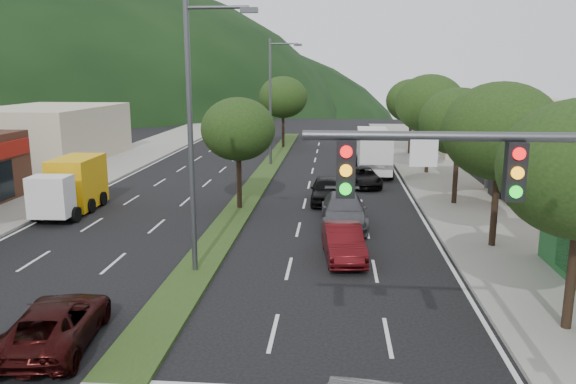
# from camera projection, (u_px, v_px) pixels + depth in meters

# --- Properties ---
(sidewalk_right) EXTENTS (5.00, 90.00, 0.15)m
(sidewalk_right) POSITION_uv_depth(u_px,v_px,m) (446.00, 187.00, 36.78)
(sidewalk_right) COLOR gray
(sidewalk_right) RESTS_ON ground
(sidewalk_left) EXTENTS (6.00, 90.00, 0.15)m
(sidewalk_left) POSITION_uv_depth(u_px,v_px,m) (71.00, 181.00, 38.88)
(sidewalk_left) COLOR gray
(sidewalk_left) RESTS_ON ground
(median) EXTENTS (1.60, 56.00, 0.12)m
(median) POSITION_uv_depth(u_px,v_px,m) (263.00, 176.00, 40.73)
(median) COLOR #203814
(median) RESTS_ON ground
(traffic_signal) EXTENTS (6.12, 0.40, 7.00)m
(traffic_signal) POSITION_uv_depth(u_px,v_px,m) (544.00, 228.00, 10.25)
(traffic_signal) COLOR #47494C
(traffic_signal) RESTS_ON ground
(gas_canopy) EXTENTS (12.20, 8.20, 5.25)m
(gas_canopy) POSITION_uv_depth(u_px,v_px,m) (575.00, 121.00, 32.37)
(gas_canopy) COLOR silver
(gas_canopy) RESTS_ON ground
(bldg_left_far) EXTENTS (9.00, 14.00, 4.60)m
(bldg_left_far) POSITION_uv_depth(u_px,v_px,m) (50.00, 134.00, 47.67)
(bldg_left_far) COLOR beige
(bldg_left_far) RESTS_ON ground
(bldg_right_far) EXTENTS (10.00, 16.00, 5.20)m
(bldg_right_far) POSITION_uv_depth(u_px,v_px,m) (484.00, 123.00, 54.19)
(bldg_right_far) COLOR beige
(bldg_right_far) RESTS_ON ground
(tree_r_b) EXTENTS (4.80, 4.80, 6.94)m
(tree_r_b) POSITION_uv_depth(u_px,v_px,m) (501.00, 131.00, 23.12)
(tree_r_b) COLOR black
(tree_r_b) RESTS_ON sidewalk_right
(tree_r_c) EXTENTS (4.40, 4.40, 6.48)m
(tree_r_c) POSITION_uv_depth(u_px,v_px,m) (459.00, 122.00, 30.97)
(tree_r_c) COLOR black
(tree_r_c) RESTS_ON sidewalk_right
(tree_r_d) EXTENTS (5.00, 5.00, 7.17)m
(tree_r_d) POSITION_uv_depth(u_px,v_px,m) (430.00, 104.00, 40.63)
(tree_r_d) COLOR black
(tree_r_d) RESTS_ON sidewalk_right
(tree_r_e) EXTENTS (4.60, 4.60, 6.71)m
(tree_r_e) POSITION_uv_depth(u_px,v_px,m) (412.00, 101.00, 50.43)
(tree_r_e) COLOR black
(tree_r_e) RESTS_ON sidewalk_right
(tree_med_near) EXTENTS (4.00, 4.00, 6.02)m
(tree_med_near) POSITION_uv_depth(u_px,v_px,m) (238.00, 129.00, 30.08)
(tree_med_near) COLOR black
(tree_med_near) RESTS_ON median
(tree_med_far) EXTENTS (4.80, 4.80, 6.94)m
(tree_med_far) POSITION_uv_depth(u_px,v_px,m) (283.00, 97.00, 55.29)
(tree_med_far) COLOR black
(tree_med_far) RESTS_ON median
(streetlight_near) EXTENTS (2.60, 0.25, 10.00)m
(streetlight_near) POSITION_uv_depth(u_px,v_px,m) (196.00, 125.00, 20.07)
(streetlight_near) COLOR #47494C
(streetlight_near) RESTS_ON ground
(streetlight_mid) EXTENTS (2.60, 0.25, 10.00)m
(streetlight_mid) POSITION_uv_depth(u_px,v_px,m) (273.00, 96.00, 44.43)
(streetlight_mid) COLOR #47494C
(streetlight_mid) RESTS_ON ground
(suv_maroon) EXTENTS (2.70, 4.86, 1.29)m
(suv_maroon) POSITION_uv_depth(u_px,v_px,m) (56.00, 323.00, 15.48)
(suv_maroon) COLOR black
(suv_maroon) RESTS_ON ground
(car_queue_a) EXTENTS (1.80, 4.42, 1.50)m
(car_queue_a) POSITION_uv_depth(u_px,v_px,m) (326.00, 190.00, 32.51)
(car_queue_a) COLOR black
(car_queue_a) RESTS_ON ground
(car_queue_b) EXTENTS (2.33, 5.37, 1.54)m
(car_queue_b) POSITION_uv_depth(u_px,v_px,m) (344.00, 211.00, 27.55)
(car_queue_b) COLOR #4D4D52
(car_queue_b) RESTS_ON ground
(car_queue_c) EXTENTS (1.91, 4.35, 1.39)m
(car_queue_c) POSITION_uv_depth(u_px,v_px,m) (343.00, 242.00, 22.70)
(car_queue_c) COLOR #4B0C10
(car_queue_c) RESTS_ON ground
(car_queue_d) EXTENTS (2.55, 4.66, 1.24)m
(car_queue_d) POSITION_uv_depth(u_px,v_px,m) (363.00, 177.00, 37.21)
(car_queue_d) COLOR black
(car_queue_d) RESTS_ON ground
(box_truck) EXTENTS (2.48, 5.91, 2.87)m
(box_truck) POSITION_uv_depth(u_px,v_px,m) (73.00, 187.00, 30.25)
(box_truck) COLOR white
(box_truck) RESTS_ON ground
(motorhome) EXTENTS (2.65, 8.15, 3.11)m
(motorhome) POSITION_uv_depth(u_px,v_px,m) (373.00, 151.00, 42.06)
(motorhome) COLOR silver
(motorhome) RESTS_ON ground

